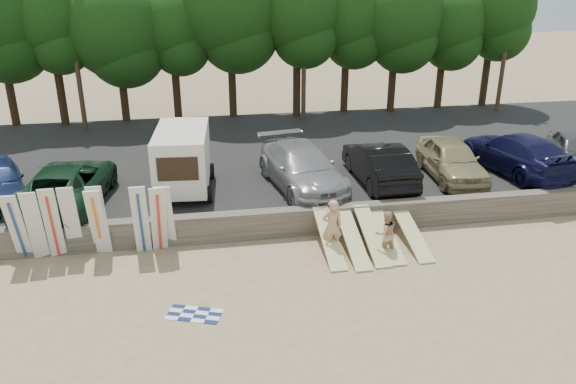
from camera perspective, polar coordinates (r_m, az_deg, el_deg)
name	(u,v)px	position (r m, az deg, el deg)	size (l,w,h in m)	color
ground	(340,274)	(17.85, 5.31, -8.31)	(120.00, 120.00, 0.00)	tan
seawall	(319,220)	(20.19, 3.19, -2.83)	(44.00, 0.50, 1.00)	#6B6356
parking_lot	(285,158)	(27.08, -0.33, 3.51)	(44.00, 14.50, 0.70)	#282828
treeline	(237,14)	(32.51, -5.21, 17.59)	(33.22, 6.15, 9.33)	#382616
utility_poles	(304,35)	(31.63, 1.65, 15.67)	(25.80, 0.26, 9.00)	#473321
box_trailer	(183,157)	(22.11, -10.66, 3.48)	(2.47, 4.03, 2.47)	silver
car_1	(67,184)	(22.18, -21.53, 0.74)	(2.66, 5.76, 1.60)	#12331D
car_2	(302,168)	(22.26, 1.42, 2.50)	(2.32, 5.71, 1.66)	gray
car_3	(379,163)	(23.07, 9.23, 2.91)	(1.74, 4.99, 1.64)	black
car_4	(451,159)	(24.26, 16.27, 3.21)	(1.89, 4.71, 1.60)	#978C60
car_5	(516,153)	(25.90, 22.13, 3.71)	(2.34, 5.76, 1.67)	black
car_6	(575,150)	(27.76, 27.11, 3.83)	(1.72, 4.28, 1.46)	#484A4D
surfboard_upright_0	(17,228)	(19.80, -25.82, -3.30)	(0.50, 0.06, 2.60)	silver
surfboard_upright_1	(35,226)	(19.65, -24.33, -3.17)	(0.50, 0.06, 2.60)	silver
surfboard_upright_2	(52,223)	(19.59, -22.81, -2.96)	(0.50, 0.06, 2.60)	silver
surfboard_upright_3	(71,221)	(19.54, -21.16, -2.79)	(0.50, 0.06, 2.60)	silver
surfboard_upright_4	(97,222)	(19.27, -18.81, -2.90)	(0.50, 0.06, 2.60)	silver
surfboard_upright_5	(99,220)	(19.27, -18.64, -2.76)	(0.50, 0.06, 2.60)	silver
surfboard_upright_6	(141,220)	(18.95, -14.74, -2.75)	(0.50, 0.06, 2.60)	silver
surfboard_upright_7	(159,219)	(18.90, -13.00, -2.72)	(0.50, 0.06, 2.60)	silver
surfboard_upright_8	(166,217)	(19.00, -12.31, -2.54)	(0.50, 0.06, 2.60)	silver
surfboard_low_0	(329,237)	(18.90, 4.21, -4.61)	(0.56, 3.00, 0.07)	#D1C984
surfboard_low_1	(353,239)	(19.01, 6.58, -4.73)	(0.56, 3.00, 0.07)	#D1C984
surfboard_low_2	(372,235)	(19.26, 8.50, -4.31)	(0.56, 3.00, 0.07)	#D1C984
surfboard_low_3	(385,234)	(19.52, 9.86, -4.26)	(0.56, 3.00, 0.07)	#D1C984
surfboard_low_4	(412,233)	(19.87, 12.48, -4.12)	(0.56, 3.00, 0.07)	#D1C984
beachgoer_a	(332,226)	(18.69, 4.50, -3.49)	(0.69, 0.46, 1.90)	tan
beachgoer_b	(386,233)	(18.82, 9.88, -4.15)	(0.76, 0.60, 1.57)	tan
cooler	(385,235)	(20.10, 9.84, -4.35)	(0.38, 0.30, 0.32)	green
gear_bag	(326,237)	(19.87, 3.92, -4.55)	(0.30, 0.25, 0.22)	orange
beach_towel	(194,314)	(16.15, -9.49, -12.14)	(1.50, 1.50, 0.00)	white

